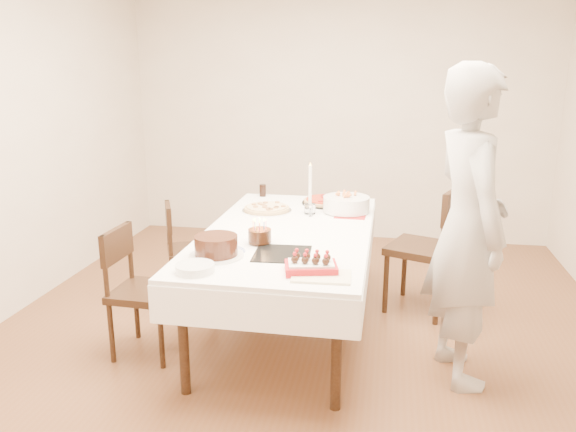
% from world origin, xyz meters
% --- Properties ---
extents(floor, '(5.00, 5.00, 0.00)m').
position_xyz_m(floor, '(0.00, 0.00, 0.00)').
color(floor, brown).
rests_on(floor, ground).
extents(wall_back, '(4.50, 0.04, 2.70)m').
position_xyz_m(wall_back, '(0.00, 2.50, 1.35)').
color(wall_back, beige).
rests_on(wall_back, floor).
extents(wall_front, '(4.50, 0.04, 2.70)m').
position_xyz_m(wall_front, '(0.00, -2.50, 1.35)').
color(wall_front, beige).
rests_on(wall_front, floor).
extents(dining_table, '(1.70, 2.37, 0.75)m').
position_xyz_m(dining_table, '(-0.12, 0.11, 0.38)').
color(dining_table, white).
rests_on(dining_table, floor).
extents(chair_right_savory, '(0.66, 0.66, 1.00)m').
position_xyz_m(chair_right_savory, '(0.84, 0.62, 0.50)').
color(chair_right_savory, '#311D10').
rests_on(chair_right_savory, floor).
extents(chair_left_savory, '(0.55, 0.55, 0.81)m').
position_xyz_m(chair_left_savory, '(-0.99, 0.53, 0.41)').
color(chair_left_savory, '#311D10').
rests_on(chair_left_savory, floor).
extents(chair_left_dessert, '(0.46, 0.46, 0.86)m').
position_xyz_m(chair_left_dessert, '(-0.97, -0.41, 0.43)').
color(chair_left_dessert, '#311D10').
rests_on(chair_left_dessert, floor).
extents(person, '(0.62, 0.78, 1.89)m').
position_xyz_m(person, '(1.03, -0.32, 0.94)').
color(person, '#BAB4AF').
rests_on(person, floor).
extents(pizza_white, '(0.46, 0.46, 0.04)m').
position_xyz_m(pizza_white, '(-0.38, 0.59, 0.77)').
color(pizza_white, beige).
rests_on(pizza_white, dining_table).
extents(pizza_pepperoni, '(0.54, 0.54, 0.04)m').
position_xyz_m(pizza_pepperoni, '(0.06, 0.93, 0.77)').
color(pizza_pepperoni, red).
rests_on(pizza_pepperoni, dining_table).
extents(red_placemat, '(0.24, 0.24, 0.01)m').
position_xyz_m(red_placemat, '(0.29, 0.58, 0.75)').
color(red_placemat, '#B21E1E').
rests_on(red_placemat, dining_table).
extents(pasta_bowl, '(0.40, 0.40, 0.12)m').
position_xyz_m(pasta_bowl, '(0.24, 0.67, 0.82)').
color(pasta_bowl, white).
rests_on(pasta_bowl, dining_table).
extents(taper_candle, '(0.12, 0.12, 0.40)m').
position_xyz_m(taper_candle, '(-0.03, 0.58, 0.95)').
color(taper_candle, white).
rests_on(taper_candle, dining_table).
extents(shaker_pair, '(0.09, 0.09, 0.09)m').
position_xyz_m(shaker_pair, '(-0.02, 0.50, 0.79)').
color(shaker_pair, white).
rests_on(shaker_pair, dining_table).
extents(cola_glass, '(0.07, 0.07, 0.11)m').
position_xyz_m(cola_glass, '(-0.52, 1.10, 0.80)').
color(cola_glass, black).
rests_on(cola_glass, dining_table).
extents(layer_cake, '(0.36, 0.36, 0.13)m').
position_xyz_m(layer_cake, '(-0.44, -0.52, 0.82)').
color(layer_cake, black).
rests_on(layer_cake, dining_table).
extents(cake_board, '(0.36, 0.36, 0.01)m').
position_xyz_m(cake_board, '(-0.06, -0.41, 0.75)').
color(cake_board, black).
rests_on(cake_board, dining_table).
extents(birthday_cake, '(0.19, 0.19, 0.15)m').
position_xyz_m(birthday_cake, '(-0.24, -0.23, 0.84)').
color(birthday_cake, '#391A0F').
rests_on(birthday_cake, dining_table).
extents(strawberry_box, '(0.32, 0.25, 0.07)m').
position_xyz_m(strawberry_box, '(0.16, -0.68, 0.79)').
color(strawberry_box, '#AD131A').
rests_on(strawberry_box, dining_table).
extents(box_lid, '(0.33, 0.23, 0.03)m').
position_xyz_m(box_lid, '(0.22, -0.75, 0.75)').
color(box_lid, beige).
rests_on(box_lid, dining_table).
extents(plate_stack, '(0.28, 0.28, 0.05)m').
position_xyz_m(plate_stack, '(-0.48, -0.80, 0.77)').
color(plate_stack, white).
rests_on(plate_stack, dining_table).
extents(china_plate, '(0.21, 0.21, 0.01)m').
position_xyz_m(china_plate, '(-0.39, -0.43, 0.75)').
color(china_plate, white).
rests_on(china_plate, dining_table).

